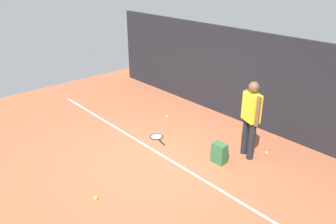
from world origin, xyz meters
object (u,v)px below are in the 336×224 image
(backpack, at_px, (220,153))
(tennis_ball_mid_court, at_px, (266,153))
(tennis_ball_near_player, at_px, (167,117))
(tennis_ball_by_fence, at_px, (96,198))
(tennis_racket, at_px, (157,137))
(tennis_player, at_px, (251,115))

(backpack, relative_size, tennis_ball_mid_court, 6.67)
(tennis_ball_near_player, height_order, tennis_ball_mid_court, same)
(backpack, distance_m, tennis_ball_by_fence, 2.67)
(backpack, relative_size, tennis_ball_near_player, 6.67)
(tennis_racket, relative_size, tennis_ball_mid_court, 9.66)
(backpack, xyz_separation_m, tennis_ball_mid_court, (0.49, 1.02, -0.18))
(tennis_racket, relative_size, backpack, 1.45)
(tennis_racket, height_order, backpack, backpack)
(tennis_player, height_order, tennis_ball_near_player, tennis_player)
(backpack, bearing_deg, tennis_ball_near_player, -17.43)
(backpack, xyz_separation_m, tennis_ball_by_fence, (-0.65, -2.59, -0.18))
(tennis_ball_by_fence, distance_m, tennis_ball_mid_court, 3.78)
(tennis_player, distance_m, backpack, 1.02)
(tennis_player, bearing_deg, tennis_ball_near_player, 22.06)
(tennis_player, height_order, tennis_ball_mid_court, tennis_player)
(tennis_player, height_order, backpack, tennis_player)
(tennis_ball_by_fence, relative_size, tennis_ball_mid_court, 1.00)
(backpack, distance_m, tennis_ball_mid_court, 1.15)
(backpack, relative_size, tennis_ball_by_fence, 6.67)
(tennis_ball_by_fence, bearing_deg, tennis_ball_near_player, 118.24)
(tennis_racket, distance_m, tennis_ball_by_fence, 2.52)
(tennis_player, relative_size, tennis_ball_mid_court, 25.76)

